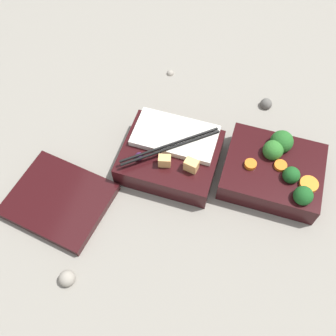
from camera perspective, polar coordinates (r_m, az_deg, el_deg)
name	(u,v)px	position (r m, az deg, el deg)	size (l,w,h in m)	color
ground_plane	(217,164)	(0.78, 7.14, 0.54)	(3.00, 3.00, 0.00)	gray
bento_tray_vegetable	(274,169)	(0.76, 15.15, -0.20)	(0.18, 0.15, 0.08)	black
bento_tray_rice	(171,155)	(0.76, 0.42, 1.91)	(0.18, 0.15, 0.07)	black
bento_lid	(59,200)	(0.76, -15.51, -4.50)	(0.18, 0.15, 0.02)	black
pebble_0	(170,72)	(0.93, 0.34, 13.70)	(0.02, 0.02, 0.02)	gray
pebble_1	(266,104)	(0.89, 14.03, 9.00)	(0.03, 0.03, 0.03)	#595651
pebble_2	(67,278)	(0.70, -14.45, -15.25)	(0.03, 0.03, 0.03)	gray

